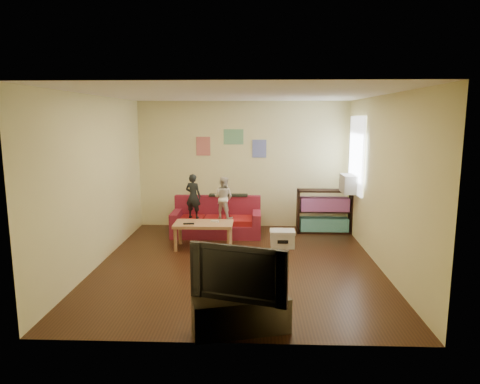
{
  "coord_description": "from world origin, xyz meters",
  "views": [
    {
      "loc": [
        0.27,
        -6.66,
        2.34
      ],
      "look_at": [
        0.0,
        0.8,
        1.05
      ],
      "focal_mm": 32.0,
      "sensor_mm": 36.0,
      "label": 1
    }
  ],
  "objects_px": {
    "child_b": "(223,198)",
    "television": "(241,271)",
    "child_a": "(193,196)",
    "bookshelf": "(324,213)",
    "file_box": "(282,238)",
    "tv_stand": "(241,315)",
    "sofa": "(217,222)",
    "coffee_table": "(204,226)"
  },
  "relations": [
    {
      "from": "sofa",
      "to": "child_a",
      "type": "bearing_deg",
      "value": -160.4
    },
    {
      "from": "coffee_table",
      "to": "sofa",
      "type": "bearing_deg",
      "value": 80.58
    },
    {
      "from": "coffee_table",
      "to": "file_box",
      "type": "xyz_separation_m",
      "value": [
        1.44,
        0.13,
        -0.25
      ]
    },
    {
      "from": "tv_stand",
      "to": "television",
      "type": "xyz_separation_m",
      "value": [
        0.0,
        0.0,
        0.51
      ]
    },
    {
      "from": "child_a",
      "to": "tv_stand",
      "type": "bearing_deg",
      "value": 124.71
    },
    {
      "from": "file_box",
      "to": "television",
      "type": "xyz_separation_m",
      "value": [
        -0.65,
        -3.21,
        0.55
      ]
    },
    {
      "from": "sofa",
      "to": "file_box",
      "type": "xyz_separation_m",
      "value": [
        1.28,
        -0.82,
        -0.1
      ]
    },
    {
      "from": "coffee_table",
      "to": "tv_stand",
      "type": "distance_m",
      "value": 3.19
    },
    {
      "from": "bookshelf",
      "to": "child_b",
      "type": "bearing_deg",
      "value": -168.81
    },
    {
      "from": "child_a",
      "to": "television",
      "type": "xyz_separation_m",
      "value": [
        1.08,
        -3.87,
        -0.11
      ]
    },
    {
      "from": "sofa",
      "to": "child_b",
      "type": "xyz_separation_m",
      "value": [
        0.15,
        -0.16,
        0.53
      ]
    },
    {
      "from": "child_a",
      "to": "file_box",
      "type": "height_order",
      "value": "child_a"
    },
    {
      "from": "child_a",
      "to": "coffee_table",
      "type": "relative_size",
      "value": 0.84
    },
    {
      "from": "coffee_table",
      "to": "child_a",
      "type": "bearing_deg",
      "value": 110.6
    },
    {
      "from": "coffee_table",
      "to": "tv_stand",
      "type": "relative_size",
      "value": 0.99
    },
    {
      "from": "sofa",
      "to": "tv_stand",
      "type": "bearing_deg",
      "value": -81.12
    },
    {
      "from": "child_a",
      "to": "tv_stand",
      "type": "xyz_separation_m",
      "value": [
        1.08,
        -3.87,
        -0.62
      ]
    },
    {
      "from": "child_a",
      "to": "television",
      "type": "distance_m",
      "value": 4.02
    },
    {
      "from": "child_b",
      "to": "file_box",
      "type": "height_order",
      "value": "child_b"
    },
    {
      "from": "bookshelf",
      "to": "tv_stand",
      "type": "xyz_separation_m",
      "value": [
        -1.58,
        -4.28,
        -0.2
      ]
    },
    {
      "from": "child_b",
      "to": "television",
      "type": "bearing_deg",
      "value": 121.69
    },
    {
      "from": "child_a",
      "to": "file_box",
      "type": "distance_m",
      "value": 1.97
    },
    {
      "from": "file_box",
      "to": "tv_stand",
      "type": "xyz_separation_m",
      "value": [
        -0.65,
        -3.21,
        0.04
      ]
    },
    {
      "from": "coffee_table",
      "to": "television",
      "type": "distance_m",
      "value": 3.2
    },
    {
      "from": "child_a",
      "to": "bookshelf",
      "type": "xyz_separation_m",
      "value": [
        2.66,
        0.41,
        -0.42
      ]
    },
    {
      "from": "sofa",
      "to": "bookshelf",
      "type": "height_order",
      "value": "bookshelf"
    },
    {
      "from": "file_box",
      "to": "tv_stand",
      "type": "distance_m",
      "value": 3.28
    },
    {
      "from": "child_a",
      "to": "television",
      "type": "relative_size",
      "value": 0.82
    },
    {
      "from": "child_b",
      "to": "tv_stand",
      "type": "bearing_deg",
      "value": 121.69
    },
    {
      "from": "bookshelf",
      "to": "file_box",
      "type": "height_order",
      "value": "bookshelf"
    },
    {
      "from": "coffee_table",
      "to": "television",
      "type": "xyz_separation_m",
      "value": [
        0.79,
        -3.09,
        0.3
      ]
    },
    {
      "from": "coffee_table",
      "to": "bookshelf",
      "type": "bearing_deg",
      "value": 26.77
    },
    {
      "from": "child_a",
      "to": "file_box",
      "type": "relative_size",
      "value": 1.95
    },
    {
      "from": "coffee_table",
      "to": "bookshelf",
      "type": "xyz_separation_m",
      "value": [
        2.36,
        1.19,
        -0.01
      ]
    },
    {
      "from": "sofa",
      "to": "coffee_table",
      "type": "height_order",
      "value": "sofa"
    },
    {
      "from": "sofa",
      "to": "file_box",
      "type": "relative_size",
      "value": 3.91
    },
    {
      "from": "bookshelf",
      "to": "file_box",
      "type": "xyz_separation_m",
      "value": [
        -0.93,
        -1.07,
        -0.24
      ]
    },
    {
      "from": "coffee_table",
      "to": "tv_stand",
      "type": "bearing_deg",
      "value": -75.7
    },
    {
      "from": "child_a",
      "to": "bookshelf",
      "type": "height_order",
      "value": "child_a"
    },
    {
      "from": "sofa",
      "to": "television",
      "type": "distance_m",
      "value": 4.11
    },
    {
      "from": "file_box",
      "to": "tv_stand",
      "type": "bearing_deg",
      "value": -101.47
    },
    {
      "from": "sofa",
      "to": "television",
      "type": "xyz_separation_m",
      "value": [
        0.63,
        -4.03,
        0.45
      ]
    }
  ]
}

